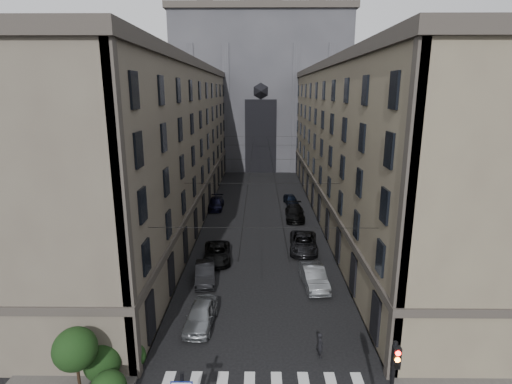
{
  "coord_description": "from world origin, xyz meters",
  "views": [
    {
      "loc": [
        -0.23,
        -12.93,
        15.58
      ],
      "look_at": [
        -0.44,
        11.94,
        9.25
      ],
      "focal_mm": 28.0,
      "sensor_mm": 36.0,
      "label": 1
    }
  ],
  "objects_px": {
    "car_right_midnear": "(303,243)",
    "car_right_far": "(291,200)",
    "traffic_light_right": "(393,381)",
    "car_left_near": "(201,315)",
    "car_left_midnear": "(205,273)",
    "car_left_midfar": "(217,253)",
    "car_right_midfar": "(295,213)",
    "car_right_near": "(314,277)",
    "pedestrian": "(320,345)",
    "gothic_tower": "(261,80)",
    "car_left_far": "(215,203)"
  },
  "relations": [
    {
      "from": "car_left_midfar",
      "to": "car_right_midnear",
      "type": "distance_m",
      "value": 8.76
    },
    {
      "from": "car_left_far",
      "to": "car_right_midfar",
      "type": "xyz_separation_m",
      "value": [
        10.4,
        -4.44,
        0.09
      ]
    },
    {
      "from": "gothic_tower",
      "to": "car_right_midfar",
      "type": "relative_size",
      "value": 10.3
    },
    {
      "from": "traffic_light_right",
      "to": "car_left_midnear",
      "type": "xyz_separation_m",
      "value": [
        -10.37,
        15.77,
        -2.54
      ]
    },
    {
      "from": "traffic_light_right",
      "to": "car_left_midnear",
      "type": "bearing_deg",
      "value": 123.31
    },
    {
      "from": "car_left_midfar",
      "to": "car_right_far",
      "type": "height_order",
      "value": "car_left_midfar"
    },
    {
      "from": "car_left_midfar",
      "to": "car_left_near",
      "type": "bearing_deg",
      "value": -94.96
    },
    {
      "from": "car_left_far",
      "to": "car_right_near",
      "type": "bearing_deg",
      "value": -64.45
    },
    {
      "from": "gothic_tower",
      "to": "car_left_far",
      "type": "relative_size",
      "value": 11.54
    },
    {
      "from": "traffic_light_right",
      "to": "car_right_near",
      "type": "distance_m",
      "value": 15.36
    },
    {
      "from": "gothic_tower",
      "to": "car_right_far",
      "type": "relative_size",
      "value": 14.14
    },
    {
      "from": "car_left_midnear",
      "to": "car_left_midfar",
      "type": "bearing_deg",
      "value": 75.53
    },
    {
      "from": "traffic_light_right",
      "to": "car_right_midfar",
      "type": "xyz_separation_m",
      "value": [
        -1.4,
        32.76,
        -2.47
      ]
    },
    {
      "from": "traffic_light_right",
      "to": "pedestrian",
      "type": "relative_size",
      "value": 3.25
    },
    {
      "from": "traffic_light_right",
      "to": "car_left_midfar",
      "type": "height_order",
      "value": "traffic_light_right"
    },
    {
      "from": "car_right_midfar",
      "to": "car_left_far",
      "type": "bearing_deg",
      "value": 158.59
    },
    {
      "from": "car_left_far",
      "to": "car_right_far",
      "type": "bearing_deg",
      "value": 12.07
    },
    {
      "from": "traffic_light_right",
      "to": "car_right_near",
      "type": "relative_size",
      "value": 1.05
    },
    {
      "from": "car_right_midnear",
      "to": "car_right_near",
      "type": "bearing_deg",
      "value": -85.39
    },
    {
      "from": "gothic_tower",
      "to": "traffic_light_right",
      "type": "height_order",
      "value": "gothic_tower"
    },
    {
      "from": "car_right_midnear",
      "to": "car_right_midfar",
      "type": "xyz_separation_m",
      "value": [
        0.0,
        10.19,
        0.01
      ]
    },
    {
      "from": "car_right_midfar",
      "to": "traffic_light_right",
      "type": "bearing_deg",
      "value": -85.85
    },
    {
      "from": "traffic_light_right",
      "to": "car_left_near",
      "type": "bearing_deg",
      "value": 136.31
    },
    {
      "from": "traffic_light_right",
      "to": "car_right_far",
      "type": "relative_size",
      "value": 1.27
    },
    {
      "from": "car_right_midnear",
      "to": "gothic_tower",
      "type": "bearing_deg",
      "value": 99.06
    },
    {
      "from": "car_left_near",
      "to": "car_left_midnear",
      "type": "relative_size",
      "value": 1.01
    },
    {
      "from": "traffic_light_right",
      "to": "car_right_far",
      "type": "bearing_deg",
      "value": 92.04
    },
    {
      "from": "car_right_midnear",
      "to": "car_right_far",
      "type": "distance_m",
      "value": 16.8
    },
    {
      "from": "car_right_near",
      "to": "pedestrian",
      "type": "height_order",
      "value": "car_right_near"
    },
    {
      "from": "car_left_near",
      "to": "pedestrian",
      "type": "height_order",
      "value": "pedestrian"
    },
    {
      "from": "gothic_tower",
      "to": "traffic_light_right",
      "type": "bearing_deg",
      "value": -85.62
    },
    {
      "from": "gothic_tower",
      "to": "car_right_midnear",
      "type": "bearing_deg",
      "value": -85.24
    },
    {
      "from": "car_left_midfar",
      "to": "car_right_midfar",
      "type": "height_order",
      "value": "car_right_midfar"
    },
    {
      "from": "gothic_tower",
      "to": "car_left_far",
      "type": "bearing_deg",
      "value": -99.82
    },
    {
      "from": "car_left_midfar",
      "to": "car_left_far",
      "type": "bearing_deg",
      "value": 91.71
    },
    {
      "from": "traffic_light_right",
      "to": "car_left_far",
      "type": "distance_m",
      "value": 39.12
    },
    {
      "from": "car_right_near",
      "to": "pedestrian",
      "type": "xyz_separation_m",
      "value": [
        -0.81,
        -9.01,
        -0.02
      ]
    },
    {
      "from": "car_left_near",
      "to": "car_right_midnear",
      "type": "relative_size",
      "value": 0.79
    },
    {
      "from": "car_left_near",
      "to": "car_left_midnear",
      "type": "bearing_deg",
      "value": 98.41
    },
    {
      "from": "gothic_tower",
      "to": "car_right_near",
      "type": "height_order",
      "value": "gothic_tower"
    },
    {
      "from": "traffic_light_right",
      "to": "car_right_midfar",
      "type": "height_order",
      "value": "traffic_light_right"
    },
    {
      "from": "car_right_midfar",
      "to": "car_right_far",
      "type": "height_order",
      "value": "car_right_midfar"
    },
    {
      "from": "car_left_midnear",
      "to": "car_right_near",
      "type": "height_order",
      "value": "car_right_near"
    },
    {
      "from": "car_right_near",
      "to": "car_right_far",
      "type": "bearing_deg",
      "value": 84.97
    },
    {
      "from": "gothic_tower",
      "to": "car_left_far",
      "type": "height_order",
      "value": "gothic_tower"
    },
    {
      "from": "car_left_far",
      "to": "car_right_far",
      "type": "relative_size",
      "value": 1.23
    },
    {
      "from": "car_right_near",
      "to": "car_right_midfar",
      "type": "height_order",
      "value": "car_right_near"
    },
    {
      "from": "traffic_light_right",
      "to": "car_left_far",
      "type": "relative_size",
      "value": 1.03
    },
    {
      "from": "gothic_tower",
      "to": "car_right_far",
      "type": "height_order",
      "value": "gothic_tower"
    },
    {
      "from": "traffic_light_right",
      "to": "car_right_far",
      "type": "xyz_separation_m",
      "value": [
        -1.4,
        39.38,
        -2.59
      ]
    }
  ]
}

